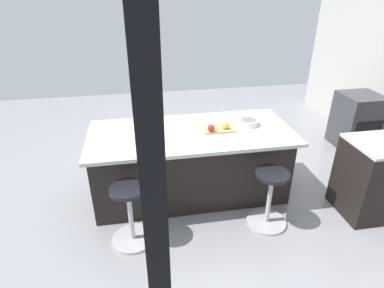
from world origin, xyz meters
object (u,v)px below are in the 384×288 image
Objects in this scene: stool_middle at (131,216)px; apple_red at (211,128)px; kitchen_island at (191,163)px; fruit_bowl at (249,122)px; oven_range at (357,121)px; apple_yellow at (225,126)px; cutting_board at (218,129)px; stool_by_window at (269,200)px.

apple_red is at bearing -148.67° from stool_middle.
fruit_bowl is at bearing -179.23° from kitchen_island.
oven_range is 3.92× the size of fruit_bowl.
cutting_board is at bearing -26.61° from apple_yellow.
apple_yellow is at bearing 153.39° from cutting_board.
fruit_bowl is (2.15, 0.85, 0.50)m from oven_range.
fruit_bowl is (-0.70, -0.01, 0.48)m from kitchen_island.
cutting_board reaches higher than kitchen_island.
cutting_board reaches higher than stool_by_window.
stool_by_window is 0.96m from apple_yellow.
apple_red is at bearing -47.82° from stool_by_window.
kitchen_island reaches higher than stool_middle.
cutting_board reaches higher than stool_middle.
apple_yellow reaches higher than oven_range.
apple_yellow reaches higher than fruit_bowl.
oven_range is 2.41× the size of cutting_board.
oven_range is at bearing -163.27° from kitchen_island.
apple_red is at bearing 20.40° from oven_range.
apple_red is 0.18m from apple_yellow.
kitchen_island is 10.57× the size of fruit_bowl.
apple_red reaches higher than kitchen_island.
kitchen_island is (2.86, 0.86, 0.02)m from oven_range.
stool_middle is 1.38m from cutting_board.
apple_red is at bearing 13.49° from apple_yellow.
cutting_board is at bearing 19.61° from oven_range.
stool_middle is 1.44m from apple_yellow.
apple_red reaches higher than stool_by_window.
oven_range is at bearing -143.48° from stool_by_window.
cutting_board is (-1.06, -0.66, 0.59)m from stool_middle.
stool_by_window is 3.02× the size of fruit_bowl.
stool_by_window is 8.29× the size of apple_red.
oven_range is 2.63m from stool_by_window.
stool_by_window is at bearing 119.31° from apple_yellow.
apple_red reaches higher than stool_middle.
oven_range is 10.77× the size of apple_red.
kitchen_island is at bearing 0.77° from fruit_bowl.
cutting_board is 4.44× the size of apple_yellow.
oven_range reaches higher than stool_middle.
apple_yellow is (0.35, -0.62, 0.64)m from stool_by_window.
cutting_board is (-0.32, 0.05, 0.45)m from kitchen_island.
stool_middle is 3.02× the size of fruit_bowl.
stool_by_window is at bearing 136.41° from kitchen_island.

